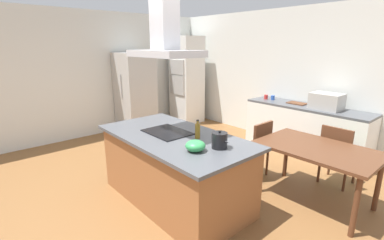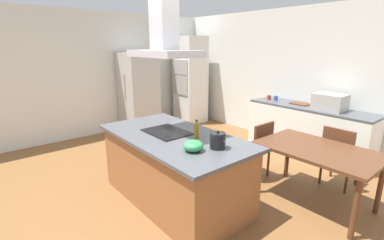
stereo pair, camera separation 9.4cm
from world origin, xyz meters
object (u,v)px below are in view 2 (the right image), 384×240
object	(u,v)px
countertop_microwave	(330,102)
chair_at_left_end	(257,146)
tea_kettle	(218,141)
mixing_bowl	(193,146)
cooktop	(167,132)
refrigerator	(138,93)
dining_table	(318,155)
coffee_mug_blue	(276,98)
cutting_board	(300,104)
range_hood	(164,35)
chair_facing_back_wall	(339,153)
wall_oven_stack	(190,80)
olive_oil_bottle	(197,131)
coffee_mug_red	(269,97)

from	to	relation	value
countertop_microwave	chair_at_left_end	size ratio (longest dim) A/B	0.56
tea_kettle	mixing_bowl	xyz separation A→B (m)	(-0.11, -0.26, -0.03)
cooktop	refrigerator	bearing A→B (deg)	157.72
mixing_bowl	dining_table	bearing A→B (deg)	66.92
mixing_bowl	cooktop	bearing A→B (deg)	167.89
coffee_mug_blue	cutting_board	size ratio (longest dim) A/B	0.26
cooktop	range_hood	size ratio (longest dim) A/B	0.67
tea_kettle	chair_facing_back_wall	world-z (taller)	tea_kettle
tea_kettle	coffee_mug_blue	distance (m)	3.04
dining_table	chair_facing_back_wall	distance (m)	0.68
range_hood	mixing_bowl	bearing A→B (deg)	-12.11
mixing_bowl	range_hood	distance (m)	1.36
refrigerator	countertop_microwave	bearing A→B (deg)	25.64
chair_at_left_end	chair_facing_back_wall	size ratio (longest dim) A/B	1.00
mixing_bowl	wall_oven_stack	xyz separation A→B (m)	(-3.47, 2.80, 0.14)
cooktop	tea_kettle	bearing A→B (deg)	7.23
wall_oven_stack	range_hood	world-z (taller)	range_hood
olive_oil_bottle	chair_at_left_end	xyz separation A→B (m)	(0.01, 1.20, -0.49)
dining_table	chair_at_left_end	world-z (taller)	chair_at_left_end
countertop_microwave	chair_facing_back_wall	size ratio (longest dim) A/B	0.56
cutting_board	wall_oven_stack	bearing A→B (deg)	-174.49
refrigerator	chair_facing_back_wall	bearing A→B (deg)	11.44
refrigerator	chair_at_left_end	bearing A→B (deg)	3.17
coffee_mug_red	chair_facing_back_wall	xyz separation A→B (m)	(1.82, -0.86, -0.44)
cooktop	dining_table	size ratio (longest dim) A/B	0.43
wall_oven_stack	refrigerator	distance (m)	1.50
cutting_board	chair_facing_back_wall	xyz separation A→B (m)	(1.16, -0.92, -0.40)
tea_kettle	refrigerator	xyz separation A→B (m)	(-3.65, 1.06, -0.08)
cooktop	cutting_board	bearing A→B (deg)	86.33
coffee_mug_red	dining_table	distance (m)	2.40
coffee_mug_blue	wall_oven_stack	xyz separation A→B (m)	(-2.41, -0.27, 0.16)
countertop_microwave	cutting_board	world-z (taller)	countertop_microwave
coffee_mug_blue	chair_at_left_end	xyz separation A→B (m)	(0.77, -1.57, -0.44)
cooktop	cutting_board	size ratio (longest dim) A/B	1.76
olive_oil_bottle	mixing_bowl	bearing A→B (deg)	-45.46
refrigerator	mixing_bowl	bearing A→B (deg)	-20.33
olive_oil_bottle	chair_facing_back_wall	distance (m)	2.14
tea_kettle	dining_table	size ratio (longest dim) A/B	0.16
range_hood	cooktop	bearing A→B (deg)	180.00
tea_kettle	coffee_mug_red	xyz separation A→B (m)	(-1.29, 2.77, -0.04)
olive_oil_bottle	dining_table	xyz separation A→B (m)	(0.93, 1.20, -0.33)
mixing_bowl	wall_oven_stack	world-z (taller)	wall_oven_stack
mixing_bowl	coffee_mug_blue	distance (m)	3.24
countertop_microwave	mixing_bowl	bearing A→B (deg)	-90.69
tea_kettle	chair_facing_back_wall	size ratio (longest dim) A/B	0.25
olive_oil_bottle	mixing_bowl	world-z (taller)	olive_oil_bottle
cooktop	dining_table	bearing A→B (deg)	44.79
mixing_bowl	coffee_mug_blue	xyz separation A→B (m)	(-1.05, 3.07, -0.01)
countertop_microwave	chair_facing_back_wall	distance (m)	1.19
chair_facing_back_wall	range_hood	bearing A→B (deg)	-123.96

